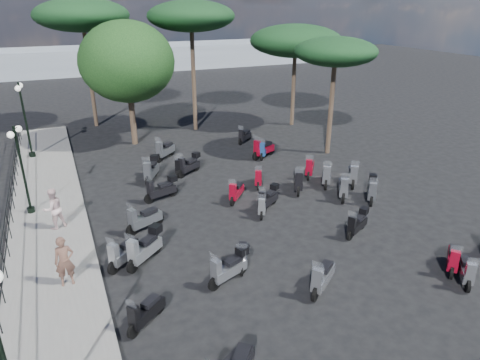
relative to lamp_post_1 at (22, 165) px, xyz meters
name	(u,v)px	position (x,y,z in m)	size (l,w,h in m)	color
ground	(224,226)	(7.13, -4.21, -2.30)	(120.00, 120.00, 0.00)	black
sidewalk	(49,223)	(0.63, -1.21, -2.23)	(3.00, 30.00, 0.15)	slate
railing	(9,213)	(-0.67, -1.41, -1.41)	(0.04, 26.04, 1.10)	black
lamp_post_1	(22,165)	(0.00, 0.00, 0.00)	(0.51, 1.08, 3.78)	black
lamp_post_2	(25,115)	(0.01, 7.69, 0.28)	(0.37, 1.25, 4.26)	black
woman	(65,261)	(1.12, -5.94, -1.32)	(0.61, 0.40, 1.66)	brown
pedestrian_far	(53,209)	(0.93, -1.89, -1.32)	(0.82, 0.64, 1.68)	beige
scooter_1	(145,313)	(3.00, -8.65, -1.87)	(1.30, 1.06, 1.26)	black
scooter_2	(125,253)	(3.00, -5.40, -1.82)	(1.42, 1.19, 1.39)	black
scooter_3	(145,248)	(3.68, -5.50, -1.74)	(1.54, 1.36, 1.49)	black
scooter_4	(161,189)	(5.47, -0.72, -1.79)	(1.68, 0.74, 1.37)	black
scooter_5	(151,170)	(5.58, 1.74, -1.74)	(1.10, 1.71, 1.49)	black
scooter_7	(229,268)	(5.90, -7.71, -1.79)	(1.62, 0.86, 1.36)	black
scooter_8	(242,256)	(6.66, -7.10, -1.88)	(0.83, 1.41, 1.22)	black
scooter_9	(144,219)	(4.12, -3.25, -1.82)	(1.66, 0.91, 1.41)	black
scooter_10	(189,165)	(7.56, 1.76, -1.79)	(1.52, 1.08, 1.37)	black
scooter_11	(165,150)	(7.01, 4.59, -1.79)	(1.44, 1.38, 1.50)	black
scooter_13	(322,278)	(8.39, -9.32, -1.82)	(1.45, 1.14, 1.38)	black
scooter_14	(262,206)	(9.01, -3.91, -1.89)	(0.85, 1.34, 1.18)	black
scooter_15	(268,198)	(9.51, -3.49, -1.83)	(1.39, 1.04, 1.27)	black
scooter_16	(236,192)	(8.54, -2.22, -1.86)	(1.14, 1.28, 1.29)	black
scooter_17	(181,167)	(7.16, 1.95, -1.88)	(0.91, 1.37, 1.23)	black
scooter_18	(466,271)	(12.88, -10.82, -1.87)	(1.08, 1.26, 1.25)	black
scooter_19	(357,224)	(11.64, -6.90, -1.84)	(1.42, 0.88, 1.23)	black
scooter_20	(343,188)	(13.19, -3.91, -1.79)	(1.19, 1.58, 1.48)	black
scooter_21	(258,178)	(10.21, -1.09, -1.87)	(0.88, 1.45, 1.26)	black
scooter_22	(263,149)	(12.28, 2.51, -1.79)	(1.75, 0.94, 1.48)	black
scooter_23	(264,150)	(12.34, 2.54, -1.85)	(1.12, 1.36, 1.32)	black
scooter_25	(453,259)	(13.04, -10.17, -1.87)	(1.26, 1.11, 1.26)	black
scooter_26	(372,190)	(14.21, -4.66, -1.78)	(1.24, 1.44, 1.38)	black
scooter_27	(298,181)	(11.70, -2.39, -1.79)	(1.08, 1.67, 1.48)	black
scooter_28	(310,168)	(13.21, -1.02, -1.83)	(1.15, 1.44, 1.38)	black
scooter_29	(244,136)	(12.47, 5.54, -1.86)	(1.30, 1.08, 1.27)	black
scooter_30	(353,175)	(14.57, -2.81, -1.79)	(1.19, 1.58, 1.48)	black
scooter_31	(326,175)	(13.34, -2.32, -1.79)	(1.19, 1.58, 1.48)	black
broadleaf_tree	(127,62)	(5.98, 8.17, 2.79)	(5.63, 5.63, 7.50)	#38281E
pine_0	(191,17)	(10.59, 9.81, 5.20)	(5.69, 5.69, 8.54)	#38281E
pine_1	(296,41)	(17.48, 8.12, 3.60)	(6.34, 6.34, 7.03)	#38281E
pine_2	(82,15)	(4.24, 13.63, 5.25)	(6.25, 6.25, 8.67)	#38281E
pine_3	(336,52)	(16.23, 1.73, 3.53)	(4.59, 4.59, 6.68)	#38281E
distant_hills	(93,60)	(7.13, 40.79, -0.80)	(70.00, 8.00, 3.00)	gray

